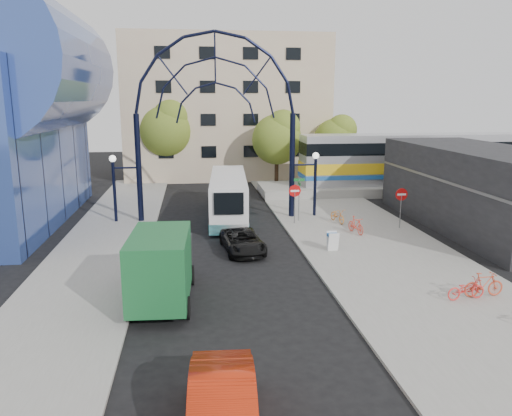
{
  "coord_description": "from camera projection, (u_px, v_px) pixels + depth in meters",
  "views": [
    {
      "loc": [
        -1.57,
        -18.42,
        7.9
      ],
      "look_at": [
        1.55,
        6.0,
        2.5
      ],
      "focal_mm": 35.0,
      "sensor_mm": 36.0,
      "label": 1
    }
  ],
  "objects": [
    {
      "name": "ground",
      "position": [
        236.0,
        303.0,
        19.73
      ],
      "size": [
        120.0,
        120.0,
        0.0
      ],
      "primitive_type": "plane",
      "color": "black",
      "rests_on": "ground"
    },
    {
      "name": "sidewalk_east",
      "position": [
        391.0,
        261.0,
        24.59
      ],
      "size": [
        8.0,
        56.0,
        0.12
      ],
      "primitive_type": "cube",
      "color": "gray",
      "rests_on": "ground"
    },
    {
      "name": "plaza_west",
      "position": [
        95.0,
        260.0,
        24.73
      ],
      "size": [
        5.0,
        50.0,
        0.12
      ],
      "primitive_type": "cube",
      "color": "gray",
      "rests_on": "ground"
    },
    {
      "name": "gateway_arch",
      "position": [
        216.0,
        88.0,
        31.47
      ],
      "size": [
        13.64,
        0.44,
        12.1
      ],
      "color": "black",
      "rests_on": "ground"
    },
    {
      "name": "stop_sign",
      "position": [
        295.0,
        194.0,
        31.53
      ],
      "size": [
        0.8,
        0.07,
        2.5
      ],
      "color": "slate",
      "rests_on": "sidewalk_east"
    },
    {
      "name": "do_not_enter_sign",
      "position": [
        401.0,
        198.0,
        30.36
      ],
      "size": [
        0.76,
        0.07,
        2.48
      ],
      "color": "slate",
      "rests_on": "sidewalk_east"
    },
    {
      "name": "street_name_sign",
      "position": [
        299.0,
        190.0,
        32.13
      ],
      "size": [
        0.7,
        0.7,
        2.8
      ],
      "color": "slate",
      "rests_on": "sidewalk_east"
    },
    {
      "name": "sandwich_board",
      "position": [
        333.0,
        239.0,
        26.06
      ],
      "size": [
        0.55,
        0.61,
        0.99
      ],
      "color": "white",
      "rests_on": "sidewalk_east"
    },
    {
      "name": "commercial_block_east",
      "position": [
        479.0,
        188.0,
        30.87
      ],
      "size": [
        6.0,
        16.0,
        5.0
      ],
      "primitive_type": "cube",
      "color": "black",
      "rests_on": "ground"
    },
    {
      "name": "apartment_block",
      "position": [
        225.0,
        108.0,
        52.37
      ],
      "size": [
        20.0,
        12.1,
        14.0
      ],
      "color": "#CBAB8D",
      "rests_on": "ground"
    },
    {
      "name": "train_platform",
      "position": [
        442.0,
        187.0,
        43.45
      ],
      "size": [
        32.0,
        5.0,
        0.8
      ],
      "primitive_type": "cube",
      "color": "gray",
      "rests_on": "ground"
    },
    {
      "name": "train_car",
      "position": [
        445.0,
        158.0,
        42.91
      ],
      "size": [
        25.1,
        3.05,
        4.2
      ],
      "color": "#B7B7BC",
      "rests_on": "train_platform"
    },
    {
      "name": "tree_north_a",
      "position": [
        278.0,
        137.0,
        44.63
      ],
      "size": [
        4.48,
        4.48,
        7.0
      ],
      "color": "#382314",
      "rests_on": "ground"
    },
    {
      "name": "tree_north_b",
      "position": [
        167.0,
        127.0,
        47.12
      ],
      "size": [
        5.12,
        5.12,
        8.0
      ],
      "color": "#382314",
      "rests_on": "ground"
    },
    {
      "name": "tree_north_c",
      "position": [
        337.0,
        138.0,
        47.38
      ],
      "size": [
        4.16,
        4.16,
        6.5
      ],
      "color": "#382314",
      "rests_on": "ground"
    },
    {
      "name": "city_bus",
      "position": [
        228.0,
        196.0,
        33.62
      ],
      "size": [
        3.05,
        10.64,
        2.88
      ],
      "rotation": [
        0.0,
        0.0,
        -0.07
      ],
      "color": "white",
      "rests_on": "ground"
    },
    {
      "name": "green_truck",
      "position": [
        162.0,
        265.0,
        19.71
      ],
      "size": [
        2.49,
        5.93,
        2.94
      ],
      "rotation": [
        0.0,
        0.0,
        -0.05
      ],
      "color": "black",
      "rests_on": "ground"
    },
    {
      "name": "black_suv",
      "position": [
        243.0,
        241.0,
        26.24
      ],
      "size": [
        2.36,
        4.37,
        1.16
      ],
      "primitive_type": "imported",
      "rotation": [
        0.0,
        0.0,
        0.1
      ],
      "color": "black",
      "rests_on": "ground"
    },
    {
      "name": "red_sedan",
      "position": [
        222.0,
        410.0,
        11.7
      ],
      "size": [
        1.84,
        4.69,
        1.52
      ],
      "primitive_type": "imported",
      "rotation": [
        0.0,
        0.0,
        -0.05
      ],
      "color": "#B7240B",
      "rests_on": "ground"
    },
    {
      "name": "bike_near_a",
      "position": [
        338.0,
        215.0,
        32.06
      ],
      "size": [
        0.94,
        1.81,
        0.9
      ],
      "primitive_type": "imported",
      "rotation": [
        0.0,
        0.0,
        0.21
      ],
      "color": "orange",
      "rests_on": "sidewalk_east"
    },
    {
      "name": "bike_near_b",
      "position": [
        356.0,
        225.0,
        29.41
      ],
      "size": [
        0.83,
        1.72,
        1.0
      ],
      "primitive_type": "imported",
      "rotation": [
        0.0,
        0.0,
        0.23
      ],
      "color": "#F54531",
      "rests_on": "sidewalk_east"
    },
    {
      "name": "bike_far_a",
      "position": [
        466.0,
        289.0,
        19.7
      ],
      "size": [
        1.68,
        0.75,
        0.86
      ],
      "primitive_type": "imported",
      "rotation": [
        0.0,
        0.0,
        1.68
      ],
      "color": "red",
      "rests_on": "sidewalk_east"
    },
    {
      "name": "bike_far_b",
      "position": [
        484.0,
        285.0,
        19.95
      ],
      "size": [
        1.71,
        0.53,
        1.02
      ],
      "primitive_type": "imported",
      "rotation": [
        0.0,
        0.0,
        1.6
      ],
      "color": "#CA4428",
      "rests_on": "sidewalk_east"
    }
  ]
}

